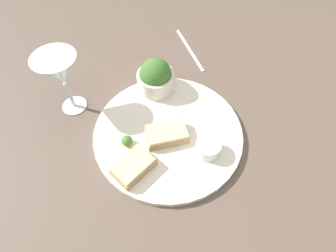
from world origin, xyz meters
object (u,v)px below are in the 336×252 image
at_px(cheese_toast_near, 167,134).
at_px(sauce_ramekin, 208,147).
at_px(wine_glass, 59,72).
at_px(fork, 190,49).
at_px(cheese_toast_far, 133,166).
at_px(salad_bowl, 156,77).

bearing_deg(cheese_toast_near, sauce_ramekin, -58.80).
bearing_deg(wine_glass, cheese_toast_near, -59.43).
distance_m(cheese_toast_near, wine_glass, 0.27).
bearing_deg(fork, wine_glass, -179.94).
distance_m(sauce_ramekin, cheese_toast_far, 0.16).
bearing_deg(cheese_toast_far, wine_glass, 96.48).
height_order(sauce_ramekin, cheese_toast_near, sauce_ramekin).
distance_m(salad_bowl, cheese_toast_far, 0.23).
xyz_separation_m(sauce_ramekin, fork, (0.19, 0.30, -0.03)).
height_order(salad_bowl, cheese_toast_near, salad_bowl).
xyz_separation_m(cheese_toast_near, fork, (0.24, 0.22, -0.02)).
bearing_deg(sauce_ramekin, cheese_toast_far, 159.30).
height_order(sauce_ramekin, cheese_toast_far, sauce_ramekin).
relative_size(cheese_toast_near, wine_glass, 0.68).
xyz_separation_m(salad_bowl, fork, (0.17, 0.08, -0.05)).
height_order(salad_bowl, wine_glass, wine_glass).
xyz_separation_m(wine_glass, fork, (0.36, 0.00, -0.11)).
height_order(salad_bowl, sauce_ramekin, salad_bowl).
distance_m(salad_bowl, cheese_toast_near, 0.15).
distance_m(cheese_toast_far, wine_glass, 0.26).
height_order(cheese_toast_near, cheese_toast_far, same).
relative_size(cheese_toast_far, wine_glass, 0.59).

